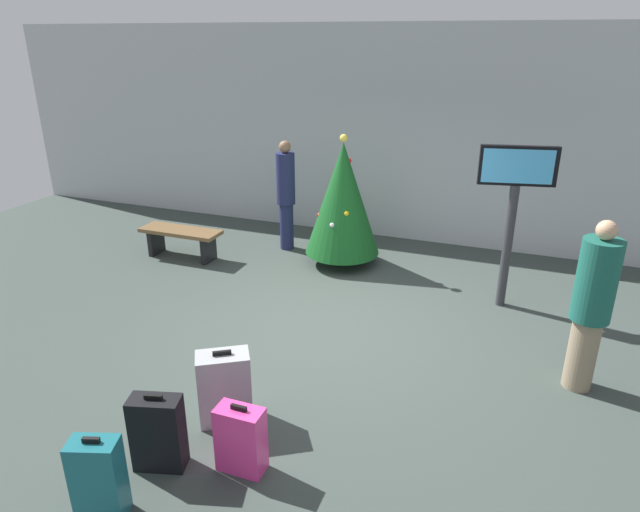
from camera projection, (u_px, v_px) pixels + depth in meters
ground_plane at (333, 329)px, 6.85m from camera, size 16.00×16.00×0.00m
back_wall at (407, 136)px, 9.35m from camera, size 16.00×0.20×3.57m
holiday_tree at (343, 199)px, 8.44m from camera, size 1.15×1.15×2.03m
flight_info_kiosk at (514, 197)px, 6.93m from camera, size 0.93×0.27×2.13m
waiting_bench at (181, 237)px, 8.93m from camera, size 1.33×0.44×0.48m
traveller_0 at (286, 193)px, 9.09m from camera, size 0.43×0.43×1.82m
traveller_1 at (592, 304)px, 5.40m from camera, size 0.47×0.47×1.80m
suitcase_0 at (225, 387)px, 5.13m from camera, size 0.55×0.49×0.74m
suitcase_1 at (158, 433)px, 4.57m from camera, size 0.46×0.32×0.71m
suitcase_2 at (98, 479)px, 4.09m from camera, size 0.41×0.32×0.72m
suitcase_3 at (241, 439)px, 4.55m from camera, size 0.39×0.21×0.63m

